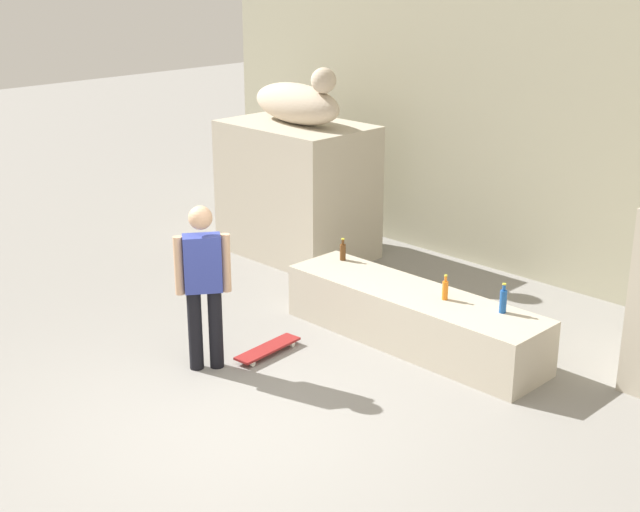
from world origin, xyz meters
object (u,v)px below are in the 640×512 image
(skater, at_px, (203,281))
(skateboard, at_px, (268,349))
(bottle_orange, at_px, (445,290))
(bottle_brown, at_px, (343,251))
(statue_reclining_left, at_px, (298,102))
(bottle_blue, at_px, (503,301))

(skater, bearing_deg, skateboard, -163.55)
(bottle_orange, bearing_deg, skater, -126.30)
(bottle_brown, bearing_deg, bottle_orange, -5.18)
(statue_reclining_left, height_order, bottle_orange, statue_reclining_left)
(statue_reclining_left, height_order, bottle_brown, statue_reclining_left)
(statue_reclining_left, xyz_separation_m, bottle_orange, (3.33, -1.13, -1.38))
(bottle_orange, height_order, bottle_brown, bottle_orange)
(bottle_orange, height_order, bottle_blue, bottle_blue)
(bottle_orange, distance_m, bottle_brown, 1.57)
(bottle_blue, bearing_deg, statue_reclining_left, 165.64)
(statue_reclining_left, relative_size, bottle_brown, 6.39)
(statue_reclining_left, xyz_separation_m, skateboard, (2.10, -2.46, -2.00))
(statue_reclining_left, distance_m, bottle_orange, 3.77)
(statue_reclining_left, height_order, skateboard, statue_reclining_left)
(skater, xyz_separation_m, bottle_blue, (2.04, 2.07, -0.21))
(statue_reclining_left, distance_m, bottle_blue, 4.28)
(bottle_brown, bearing_deg, bottle_blue, -0.47)
(statue_reclining_left, distance_m, bottle_brown, 2.45)
(statue_reclining_left, height_order, bottle_blue, statue_reclining_left)
(bottle_orange, bearing_deg, bottle_brown, 174.82)
(skateboard, bearing_deg, skater, -23.71)
(skateboard, height_order, bottle_orange, bottle_orange)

